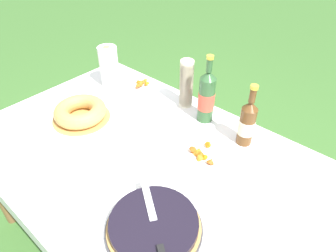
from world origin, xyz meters
TOP-DOWN VIEW (x-y plane):
  - ground_plane at (0.00, 0.00)m, footprint 16.00×16.00m
  - garden_table at (0.00, 0.00)m, footprint 1.64×1.06m
  - tablecloth at (0.00, 0.00)m, footprint 1.65×1.07m
  - berry_tart at (0.30, -0.25)m, footprint 0.34×0.34m
  - serving_knife at (0.33, -0.26)m, footprint 0.32×0.23m
  - bundt_cake at (-0.43, -0.02)m, footprint 0.30×0.30m
  - cup_stack at (-0.11, 0.44)m, footprint 0.07×0.07m
  - cider_bottle_green at (0.05, 0.40)m, footprint 0.08×0.08m
  - cider_bottle_amber at (0.30, 0.37)m, footprint 0.07×0.07m
  - snack_plate_near at (-0.42, 0.40)m, footprint 0.19×0.19m
  - snack_plate_right at (0.21, 0.15)m, footprint 0.23×0.23m
  - paper_towel_roll at (-0.58, 0.31)m, footprint 0.11×0.11m

SIDE VIEW (x-z plane):
  - ground_plane at x=0.00m, z-range 0.00..0.00m
  - garden_table at x=0.00m, z-range 0.29..1.01m
  - tablecloth at x=0.00m, z-range 0.65..0.75m
  - snack_plate_right at x=0.21m, z-range 0.70..0.75m
  - snack_plate_near at x=-0.42m, z-range 0.70..0.76m
  - berry_tart at x=0.30m, z-range 0.71..0.77m
  - bundt_cake at x=-0.43m, z-range 0.72..0.80m
  - serving_knife at x=0.33m, z-range 0.77..0.79m
  - cider_bottle_amber at x=0.30m, z-range 0.68..0.98m
  - paper_towel_roll at x=-0.58m, z-range 0.72..0.96m
  - cup_stack at x=-0.11m, z-range 0.71..0.98m
  - cider_bottle_green at x=0.05m, z-range 0.67..1.03m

